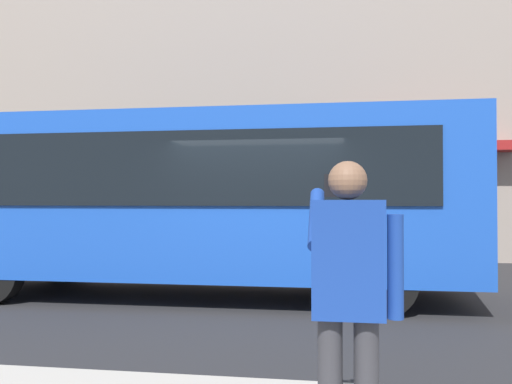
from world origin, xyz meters
TOP-DOWN VIEW (x-y plane):
  - ground_plane at (0.00, 0.00)m, footprint 60.00×60.00m
  - building_facade_far at (-0.02, -6.80)m, footprint 28.00×1.55m
  - red_bus at (1.26, -0.75)m, footprint 9.05×2.54m
  - pedestrian_photographer at (-1.18, 4.80)m, footprint 0.53×0.52m

SIDE VIEW (x-z plane):
  - ground_plane at x=0.00m, z-range 0.00..0.00m
  - pedestrian_photographer at x=-1.18m, z-range 0.29..1.99m
  - red_bus at x=1.26m, z-range 0.14..3.22m
  - building_facade_far at x=-0.02m, z-range -0.01..11.99m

